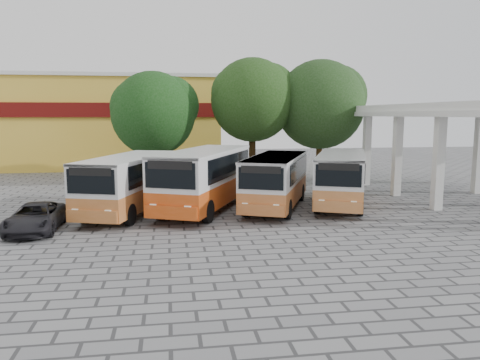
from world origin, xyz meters
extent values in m
plane|color=slate|center=(0.00, 0.00, 0.00)|extent=(90.00, 90.00, 0.00)
cube|color=silver|center=(7.85, 10.50, 2.50)|extent=(0.45, 0.45, 5.00)
cube|color=silver|center=(13.15, 10.50, 2.50)|extent=(0.45, 0.45, 5.00)
cube|color=silver|center=(10.50, 4.00, 5.20)|extent=(6.60, 15.60, 0.40)
cube|color=silver|center=(10.50, 4.00, 4.85)|extent=(6.80, 15.80, 0.30)
cube|color=gold|center=(-11.00, 26.00, 4.00)|extent=(20.00, 10.00, 8.00)
cube|color=#590C0A|center=(-11.00, 20.90, 5.20)|extent=(20.00, 0.20, 1.20)
cube|color=silver|center=(-11.00, 26.00, 8.15)|extent=(20.40, 10.40, 0.30)
cube|color=#B6662D|center=(-7.52, 3.41, 0.87)|extent=(4.65, 8.06, 1.01)
cube|color=silver|center=(-7.52, 3.41, 2.09)|extent=(4.65, 8.06, 1.42)
cube|color=silver|center=(-7.52, 3.41, 2.74)|extent=(4.69, 8.08, 0.12)
cube|color=black|center=(-8.70, 3.41, 2.11)|extent=(2.07, 6.06, 1.01)
cube|color=black|center=(-6.34, 3.41, 2.11)|extent=(2.07, 6.06, 1.01)
cube|color=black|center=(-7.52, -0.48, 2.11)|extent=(1.99, 0.70, 1.01)
cube|color=black|center=(-7.52, -0.48, 2.51)|extent=(1.76, 0.64, 0.33)
cylinder|color=black|center=(-8.56, 0.90, 0.48)|extent=(0.27, 0.97, 0.97)
cylinder|color=black|center=(-6.47, 0.90, 0.48)|extent=(0.27, 0.97, 0.97)
cylinder|color=black|center=(-8.56, 5.92, 0.48)|extent=(0.27, 0.97, 0.97)
cylinder|color=black|center=(-6.47, 5.92, 0.48)|extent=(0.27, 0.97, 0.97)
cube|color=#C6450F|center=(-3.83, 3.61, 0.95)|extent=(5.72, 8.69, 1.10)
cube|color=silver|center=(-3.83, 3.61, 2.27)|extent=(5.72, 8.69, 1.54)
cube|color=silver|center=(-3.83, 3.61, 2.98)|extent=(5.77, 8.71, 0.13)
cube|color=black|center=(-5.10, 3.61, 2.29)|extent=(2.87, 6.34, 1.10)
cube|color=black|center=(-2.55, 3.61, 2.29)|extent=(2.87, 6.34, 1.10)
cube|color=black|center=(-3.83, -0.60, 2.29)|extent=(2.08, 0.97, 1.10)
cube|color=black|center=(-3.83, -0.60, 2.73)|extent=(1.84, 0.87, 0.36)
cylinder|color=black|center=(-4.96, 0.89, 0.52)|extent=(0.29, 1.05, 1.05)
cylinder|color=black|center=(-2.69, 0.89, 0.52)|extent=(0.29, 1.05, 1.05)
cylinder|color=black|center=(-4.96, 6.34, 0.52)|extent=(0.29, 1.05, 1.05)
cylinder|color=black|center=(-2.69, 6.34, 0.52)|extent=(0.29, 1.05, 1.05)
cube|color=#B9642D|center=(-0.14, 3.51, 0.85)|extent=(5.02, 7.76, 0.98)
cube|color=silver|center=(-0.14, 3.51, 2.02)|extent=(5.02, 7.76, 1.37)
cube|color=silver|center=(-0.14, 3.51, 2.66)|extent=(5.06, 7.78, 0.11)
cube|color=black|center=(-1.28, 3.51, 2.04)|extent=(2.49, 5.69, 0.98)
cube|color=black|center=(1.01, 3.51, 2.04)|extent=(2.49, 5.69, 0.98)
cube|color=black|center=(-0.14, -0.25, 2.04)|extent=(1.87, 0.84, 0.98)
cube|color=black|center=(-0.14, -0.25, 2.43)|extent=(1.66, 0.76, 0.32)
cylinder|color=black|center=(-1.15, 1.08, 0.47)|extent=(0.26, 0.93, 0.93)
cylinder|color=black|center=(0.87, 1.08, 0.47)|extent=(0.26, 0.93, 0.93)
cylinder|color=black|center=(-1.15, 5.94, 0.47)|extent=(0.26, 0.93, 0.93)
cylinder|color=black|center=(0.87, 5.94, 0.47)|extent=(0.26, 0.93, 0.93)
cube|color=#C17339|center=(3.47, 3.73, 0.86)|extent=(5.09, 7.92, 1.00)
cube|color=silver|center=(3.47, 3.73, 2.07)|extent=(5.09, 7.92, 1.40)
cube|color=silver|center=(3.47, 3.73, 2.71)|extent=(5.13, 7.94, 0.11)
cube|color=black|center=(2.30, 3.73, 2.08)|extent=(2.50, 5.82, 1.00)
cube|color=black|center=(4.63, 3.73, 2.08)|extent=(2.50, 5.82, 1.00)
cube|color=black|center=(3.47, -0.11, 2.08)|extent=(1.91, 0.85, 1.00)
cube|color=black|center=(3.47, -0.11, 2.48)|extent=(1.69, 0.76, 0.32)
cylinder|color=black|center=(2.44, 1.24, 0.48)|extent=(0.27, 0.95, 0.95)
cylinder|color=black|center=(4.50, 1.24, 0.48)|extent=(0.27, 0.95, 0.95)
cylinder|color=black|center=(2.44, 6.21, 0.48)|extent=(0.27, 0.95, 0.95)
cylinder|color=black|center=(4.50, 6.21, 0.48)|extent=(0.27, 0.95, 0.95)
cylinder|color=#482D17|center=(-6.58, 13.79, 1.82)|extent=(0.40, 0.40, 3.64)
sphere|color=#0F370C|center=(-6.58, 13.79, 4.88)|extent=(5.88, 5.88, 5.88)
sphere|color=#0F370C|center=(-5.41, 14.09, 5.47)|extent=(4.12, 4.12, 4.12)
sphere|color=#0F370C|center=(-7.61, 13.59, 5.32)|extent=(3.82, 3.82, 3.82)
cylinder|color=black|center=(0.49, 13.90, 2.10)|extent=(0.50, 0.50, 4.21)
sphere|color=#18390C|center=(0.49, 13.90, 5.86)|extent=(6.03, 6.03, 6.03)
sphere|color=#18390C|center=(1.70, 14.20, 6.46)|extent=(4.22, 4.22, 4.22)
sphere|color=#18390C|center=(-0.56, 13.70, 6.31)|extent=(3.92, 3.92, 3.92)
cylinder|color=#483013|center=(5.57, 13.86, 2.06)|extent=(0.43, 0.43, 4.11)
sphere|color=#17330F|center=(5.57, 13.86, 5.54)|extent=(6.56, 6.56, 6.56)
sphere|color=#17330F|center=(6.89, 14.16, 6.20)|extent=(4.59, 4.59, 4.59)
sphere|color=#17330F|center=(4.42, 13.66, 6.04)|extent=(4.27, 4.27, 4.27)
imported|color=black|center=(-11.11, 0.27, 0.57)|extent=(1.95, 4.15, 1.15)
camera|label=1|loc=(-5.59, -19.78, 4.81)|focal=35.00mm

